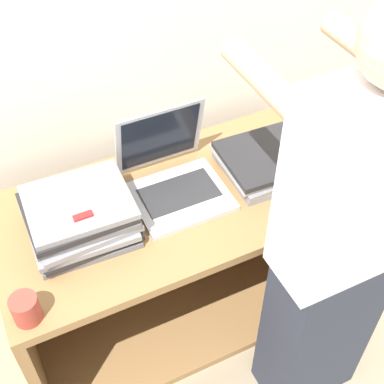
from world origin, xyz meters
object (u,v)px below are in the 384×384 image
object	(u,v)px
laptop_open	(173,177)
person	(339,251)
laptop_stack_right	(268,161)
mug	(26,309)
laptop_stack_left	(80,217)

from	to	relation	value
laptop_open	person	distance (m)	0.62
person	laptop_stack_right	bearing A→B (deg)	81.99
mug	laptop_stack_left	bearing A→B (deg)	45.36
person	mug	size ratio (longest dim) A/B	17.36
laptop_open	person	bearing A→B (deg)	-62.65
laptop_stack_left	person	xyz separation A→B (m)	(0.64, -0.49, 0.04)
laptop_stack_right	mug	distance (m)	0.98
person	laptop_stack_left	bearing A→B (deg)	142.25
laptop_open	laptop_stack_left	world-z (taller)	laptop_open
laptop_stack_right	mug	xyz separation A→B (m)	(-0.95, -0.24, 0.00)
laptop_stack_left	laptop_stack_right	xyz separation A→B (m)	(0.71, -0.00, -0.03)
laptop_stack_right	laptop_open	bearing A→B (deg)	170.97
laptop_open	mug	xyz separation A→B (m)	(-0.59, -0.30, -0.01)
laptop_stack_left	laptop_open	bearing A→B (deg)	8.97
laptop_stack_right	person	size ratio (longest dim) A/B	0.22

